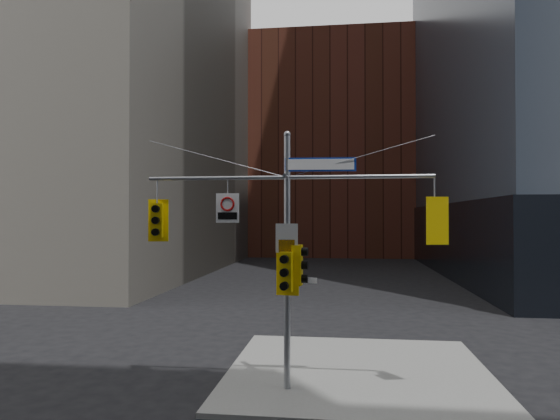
% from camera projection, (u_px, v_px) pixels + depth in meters
% --- Properties ---
extents(sidewalk_corner, '(8.00, 8.00, 0.15)m').
position_uv_depth(sidewalk_corner, '(358.00, 372.00, 15.52)').
color(sidewalk_corner, gray).
rests_on(sidewalk_corner, ground).
extents(brick_midrise, '(26.00, 20.00, 28.00)m').
position_uv_depth(brick_midrise, '(332.00, 152.00, 69.54)').
color(brick_midrise, brown).
rests_on(brick_midrise, ground).
extents(signal_assembly, '(8.00, 0.80, 7.30)m').
position_uv_depth(signal_assembly, '(287.00, 234.00, 13.84)').
color(signal_assembly, '#94969C').
rests_on(signal_assembly, ground).
extents(traffic_light_west_arm, '(0.59, 0.50, 1.23)m').
position_uv_depth(traffic_light_west_arm, '(157.00, 220.00, 14.34)').
color(traffic_light_west_arm, yellow).
rests_on(traffic_light_west_arm, ground).
extents(traffic_light_east_arm, '(0.60, 0.55, 1.27)m').
position_uv_depth(traffic_light_east_arm, '(435.00, 221.00, 13.35)').
color(traffic_light_east_arm, yellow).
rests_on(traffic_light_east_arm, ground).
extents(traffic_light_pole_side, '(0.45, 0.39, 1.12)m').
position_uv_depth(traffic_light_pole_side, '(299.00, 265.00, 13.79)').
color(traffic_light_pole_side, yellow).
rests_on(traffic_light_pole_side, ground).
extents(traffic_light_pole_front, '(0.63, 0.54, 1.33)m').
position_uv_depth(traffic_light_pole_front, '(286.00, 272.00, 13.57)').
color(traffic_light_pole_front, yellow).
rests_on(traffic_light_pole_front, ground).
extents(street_sign_blade, '(1.97, 0.17, 0.38)m').
position_uv_depth(street_sign_blade, '(320.00, 164.00, 13.76)').
color(street_sign_blade, navy).
rests_on(street_sign_blade, ground).
extents(regulatory_sign_arm, '(0.67, 0.08, 0.83)m').
position_uv_depth(regulatory_sign_arm, '(227.00, 207.00, 14.05)').
color(regulatory_sign_arm, silver).
rests_on(regulatory_sign_arm, ground).
extents(regulatory_sign_pole, '(0.61, 0.05, 0.80)m').
position_uv_depth(regulatory_sign_pole, '(287.00, 239.00, 13.73)').
color(regulatory_sign_pole, silver).
rests_on(regulatory_sign_pole, ground).
extents(street_blade_ew, '(0.76, 0.04, 0.15)m').
position_uv_depth(street_blade_ew, '(303.00, 280.00, 13.78)').
color(street_blade_ew, silver).
rests_on(street_blade_ew, ground).
extents(street_blade_ns, '(0.13, 0.75, 0.15)m').
position_uv_depth(street_blade_ns, '(289.00, 289.00, 14.27)').
color(street_blade_ns, '#145926').
rests_on(street_blade_ns, ground).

